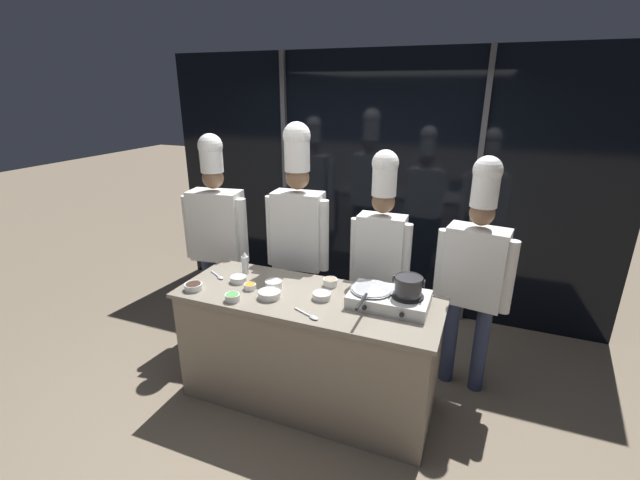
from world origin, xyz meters
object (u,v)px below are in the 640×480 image
object	(u,v)px
prep_bowl_noodles	(238,279)
serving_spoon_slotted	(219,276)
prep_bowl_mushrooms	(330,282)
prep_bowl_soy_glaze	(193,286)
portable_stove	(389,299)
chef_pastry	(475,266)
prep_bowl_chicken	(269,294)
stock_pot	(408,286)
prep_bowl_carrots	(250,286)
chef_head	(217,227)
chef_line	(381,247)
prep_bowl_garlic	(322,295)
chef_sous	(298,226)
prep_bowl_scallions	(232,297)
prep_bowl_rice	(274,284)
frying_pan	(372,287)
serving_spoon_solid	(310,316)
squeeze_bottle_clear	(245,263)

from	to	relation	value
prep_bowl_noodles	serving_spoon_slotted	size ratio (longest dim) A/B	0.68
prep_bowl_mushrooms	prep_bowl_soy_glaze	distance (m)	1.03
portable_stove	chef_pastry	world-z (taller)	chef_pastry
portable_stove	prep_bowl_mushrooms	xyz separation A→B (m)	(-0.49, 0.14, -0.02)
chef_pastry	prep_bowl_chicken	bearing A→B (deg)	38.01
stock_pot	prep_bowl_carrots	xyz separation A→B (m)	(-1.15, -0.14, -0.15)
chef_head	chef_pastry	size ratio (longest dim) A/B	1.04
portable_stove	chef_line	size ratio (longest dim) A/B	0.29
stock_pot	prep_bowl_noodles	distance (m)	1.31
prep_bowl_garlic	serving_spoon_slotted	world-z (taller)	prep_bowl_garlic
prep_bowl_soy_glaze	chef_sous	bearing A→B (deg)	60.71
prep_bowl_mushrooms	prep_bowl_chicken	world-z (taller)	prep_bowl_mushrooms
prep_bowl_carrots	prep_bowl_scallions	distance (m)	0.21
prep_bowl_rice	chef_pastry	size ratio (longest dim) A/B	0.07
prep_bowl_garlic	portable_stove	bearing A→B (deg)	10.54
prep_bowl_carrots	prep_bowl_rice	bearing A→B (deg)	29.96
prep_bowl_rice	prep_bowl_garlic	bearing A→B (deg)	-4.71
stock_pot	prep_bowl_garlic	size ratio (longest dim) A/B	1.59
prep_bowl_noodles	prep_bowl_chicken	xyz separation A→B (m)	(0.35, -0.14, 0.00)
chef_pastry	prep_bowl_garlic	bearing A→B (deg)	41.47
portable_stove	chef_sous	size ratio (longest dim) A/B	0.26
frying_pan	prep_bowl_mushrooms	distance (m)	0.40
prep_bowl_scallions	prep_bowl_rice	bearing A→B (deg)	59.33
prep_bowl_garlic	prep_bowl_rice	xyz separation A→B (m)	(-0.41, 0.03, 0.01)
prep_bowl_chicken	chef_sous	size ratio (longest dim) A/B	0.08
stock_pot	prep_bowl_scallions	world-z (taller)	stock_pot
chef_head	chef_line	world-z (taller)	chef_head
portable_stove	serving_spoon_slotted	world-z (taller)	portable_stove
frying_pan	prep_bowl_carrots	world-z (taller)	frying_pan
prep_bowl_carrots	serving_spoon_solid	bearing A→B (deg)	-19.65
prep_bowl_chicken	chef_head	bearing A→B (deg)	142.25
prep_bowl_mushrooms	prep_bowl_chicken	distance (m)	0.49
stock_pot	prep_bowl_garlic	distance (m)	0.62
chef_sous	chef_pastry	bearing A→B (deg)	175.47
prep_bowl_mushrooms	serving_spoon_solid	distance (m)	0.49
chef_pastry	squeeze_bottle_clear	bearing A→B (deg)	23.11
prep_bowl_carrots	prep_bowl_rice	distance (m)	0.18
prep_bowl_mushrooms	chef_line	size ratio (longest dim) A/B	0.06
prep_bowl_carrots	chef_head	xyz separation A→B (m)	(-0.73, 0.65, 0.18)
portable_stove	squeeze_bottle_clear	size ratio (longest dim) A/B	2.99
portable_stove	prep_bowl_garlic	world-z (taller)	portable_stove
prep_bowl_garlic	chef_sous	size ratio (longest dim) A/B	0.06
prep_bowl_noodles	prep_bowl_rice	size ratio (longest dim) A/B	0.98
prep_bowl_mushrooms	prep_bowl_chicken	bearing A→B (deg)	-134.19
serving_spoon_slotted	chef_sous	size ratio (longest dim) A/B	0.09
prep_bowl_chicken	serving_spoon_solid	xyz separation A→B (m)	(0.38, -0.14, -0.02)
prep_bowl_rice	chef_sous	xyz separation A→B (m)	(-0.07, 0.60, 0.27)
stock_pot	chef_sous	size ratio (longest dim) A/B	0.10
frying_pan	serving_spoon_solid	distance (m)	0.48
prep_bowl_carrots	chef_line	size ratio (longest dim) A/B	0.05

